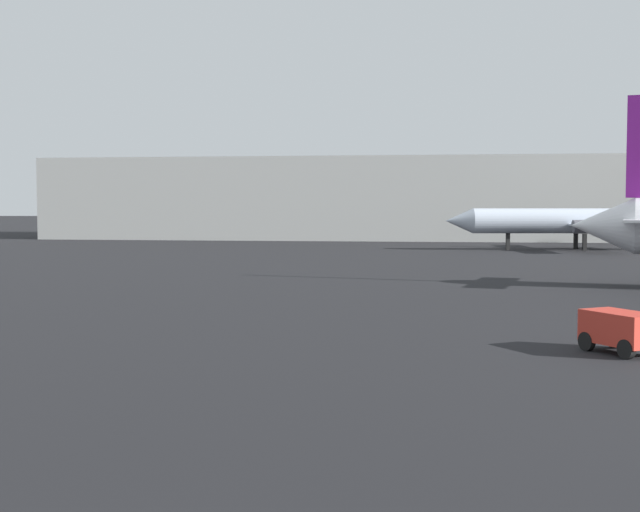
# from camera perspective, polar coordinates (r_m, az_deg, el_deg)

# --- Properties ---
(airplane_far_left) EXTENTS (25.18, 17.42, 9.33)m
(airplane_far_left) POSITION_cam_1_polar(r_m,az_deg,el_deg) (90.76, 16.24, 2.23)
(airplane_far_left) COLOR #B2BCCC
(airplane_far_left) RESTS_ON ground_plane
(baggage_cart) EXTENTS (2.41, 2.72, 1.30)m
(baggage_cart) POSITION_cam_1_polar(r_m,az_deg,el_deg) (28.67, 19.07, -4.55)
(baggage_cart) COLOR red
(baggage_cart) RESTS_ON ground_plane
(terminal_building) EXTENTS (99.40, 24.19, 10.54)m
(terminal_building) POSITION_cam_1_polar(r_m,az_deg,el_deg) (118.55, 6.93, 3.73)
(terminal_building) COLOR #B7B7B2
(terminal_building) RESTS_ON ground_plane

